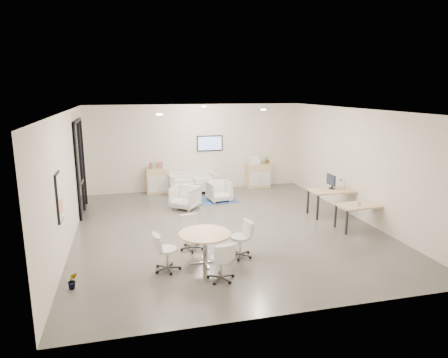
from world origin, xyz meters
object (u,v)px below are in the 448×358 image
armchair_left (185,196)px  desk_front (362,207)px  sideboard_right (258,175)px  armchair_right (219,190)px  round_table (205,237)px  sideboard_left (158,181)px  loveseat (192,183)px  desk_rear (334,192)px

armchair_left → desk_front: armchair_left is taller
sideboard_right → armchair_right: bearing=-140.6°
sideboard_right → round_table: (-3.39, -6.39, 0.15)m
armchair_left → armchair_right: 1.39m
sideboard_left → round_table: sideboard_left is taller
loveseat → round_table: 6.25m
armchair_left → armchair_right: bearing=63.7°
desk_front → armchair_right: bearing=126.2°
sideboard_left → desk_front: sideboard_left is taller
loveseat → armchair_right: 1.57m
loveseat → armchair_left: 2.06m
sideboard_right → sideboard_left: bearing=179.9°
armchair_right → round_table: (-1.45, -4.80, 0.24)m
armchair_left → desk_rear: 4.63m
sideboard_right → armchair_left: 3.87m
desk_front → loveseat: bearing=122.8°
sideboard_left → desk_front: size_ratio=0.66×
loveseat → armchair_left: (-0.55, -1.98, 0.04)m
sideboard_left → armchair_left: 2.29m
round_table → sideboard_left: bearing=94.3°
sideboard_right → armchair_left: bearing=-145.8°
sideboard_left → loveseat: sideboard_left is taller
sideboard_left → desk_rear: (4.95, -3.94, 0.24)m
armchair_left → armchair_right: size_ratio=1.06×
desk_front → sideboard_left: bearing=129.6°
armchair_right → desk_rear: desk_rear is taller
loveseat → desk_rear: bearing=-48.3°
armchair_left → desk_rear: bearing=16.5°
sideboard_right → loveseat: 2.65m
sideboard_left → loveseat: 1.25m
sideboard_left → desk_rear: bearing=-38.5°
desk_rear → loveseat: bearing=135.8°
armchair_right → desk_rear: bearing=-46.6°
sideboard_left → armchair_right: size_ratio=1.23×
armchair_right → desk_front: armchair_right is taller
armchair_left → desk_rear: armchair_left is taller
sideboard_left → armchair_right: (1.93, -1.61, -0.08)m
sideboard_left → armchair_right: 2.52m
armchair_right → sideboard_right: bearing=30.5°
loveseat → desk_front: size_ratio=1.29×
loveseat → desk_rear: (3.72, -3.73, 0.34)m
armchair_left → desk_front: 5.36m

